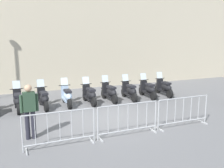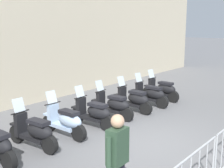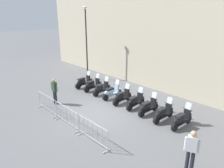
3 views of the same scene
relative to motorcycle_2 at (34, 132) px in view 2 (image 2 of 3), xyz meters
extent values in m
plane|color=slate|center=(2.24, -2.03, -0.45)|extent=(120.00, 120.00, 0.00)
cylinder|color=black|center=(-1.04, -0.57, -0.21)|extent=(0.17, 0.49, 0.48)
cylinder|color=black|center=(-0.08, 0.70, -0.21)|extent=(0.19, 0.49, 0.48)
cylinder|color=black|center=(0.06, -0.54, -0.21)|extent=(0.19, 0.49, 0.48)
cube|color=black|center=(-0.01, 0.08, -0.17)|extent=(0.38, 0.89, 0.10)
ellipsoid|color=black|center=(0.02, -0.20, 0.07)|extent=(0.45, 0.88, 0.40)
cube|color=black|center=(0.02, -0.17, 0.29)|extent=(0.35, 0.63, 0.10)
cube|color=black|center=(-0.06, 0.51, 0.10)|extent=(0.35, 0.18, 0.60)
cylinder|color=black|center=(-0.06, 0.51, 0.43)|extent=(0.56, 0.10, 0.04)
cube|color=silver|center=(-0.06, 0.56, 0.61)|extent=(0.33, 0.18, 0.35)
cube|color=black|center=(-0.08, 0.70, 0.06)|extent=(0.24, 0.34, 0.06)
cylinder|color=black|center=(1.03, 0.78, -0.21)|extent=(0.16, 0.48, 0.48)
cylinder|color=black|center=(1.08, -0.46, -0.21)|extent=(0.16, 0.48, 0.48)
cube|color=#A8C1E0|center=(1.05, 0.16, -0.17)|extent=(0.31, 0.88, 0.10)
ellipsoid|color=#A8C1E0|center=(1.06, -0.12, 0.07)|extent=(0.39, 0.85, 0.40)
cube|color=black|center=(1.06, -0.09, 0.29)|extent=(0.30, 0.61, 0.10)
cube|color=#A8C1E0|center=(1.04, 0.59, 0.10)|extent=(0.34, 0.15, 0.60)
cylinder|color=black|center=(1.04, 0.59, 0.43)|extent=(0.56, 0.06, 0.04)
cube|color=silver|center=(1.04, 0.64, 0.61)|extent=(0.32, 0.15, 0.35)
cube|color=#A8C1E0|center=(1.03, 0.78, 0.06)|extent=(0.21, 0.33, 0.06)
cylinder|color=black|center=(2.07, 0.74, -0.21)|extent=(0.18, 0.49, 0.48)
cylinder|color=black|center=(2.18, -0.50, -0.21)|extent=(0.18, 0.49, 0.48)
cube|color=black|center=(2.12, 0.12, -0.17)|extent=(0.35, 0.89, 0.10)
ellipsoid|color=black|center=(2.15, -0.16, 0.07)|extent=(0.43, 0.87, 0.40)
cube|color=black|center=(2.15, -0.13, 0.29)|extent=(0.33, 0.62, 0.10)
cube|color=black|center=(2.09, 0.55, 0.10)|extent=(0.35, 0.17, 0.60)
cylinder|color=black|center=(2.09, 0.55, 0.43)|extent=(0.56, 0.08, 0.04)
cube|color=silver|center=(2.08, 0.60, 0.61)|extent=(0.33, 0.17, 0.35)
cube|color=black|center=(2.07, 0.74, 0.06)|extent=(0.23, 0.34, 0.06)
cylinder|color=black|center=(3.12, 0.89, -0.21)|extent=(0.19, 0.49, 0.48)
cylinder|color=black|center=(3.25, -0.34, -0.21)|extent=(0.19, 0.49, 0.48)
cube|color=black|center=(3.18, 0.27, -0.17)|extent=(0.37, 0.89, 0.10)
ellipsoid|color=black|center=(3.21, 0.00, 0.07)|extent=(0.45, 0.87, 0.40)
cube|color=black|center=(3.21, 0.03, 0.29)|extent=(0.34, 0.63, 0.10)
cube|color=black|center=(3.14, 0.71, 0.10)|extent=(0.35, 0.18, 0.60)
cylinder|color=black|center=(3.14, 0.71, 0.43)|extent=(0.56, 0.10, 0.04)
cube|color=silver|center=(3.13, 0.75, 0.61)|extent=(0.33, 0.17, 0.35)
cube|color=black|center=(3.12, 0.89, 0.06)|extent=(0.23, 0.34, 0.06)
cylinder|color=black|center=(4.24, 0.86, -0.21)|extent=(0.15, 0.48, 0.48)
cylinder|color=black|center=(4.27, -0.38, -0.21)|extent=(0.15, 0.48, 0.48)
cube|color=black|center=(4.25, 0.24, -0.17)|extent=(0.30, 0.87, 0.10)
ellipsoid|color=black|center=(4.26, -0.04, 0.07)|extent=(0.38, 0.85, 0.40)
cube|color=black|center=(4.26, -0.01, 0.29)|extent=(0.29, 0.61, 0.10)
cube|color=black|center=(4.24, 0.68, 0.10)|extent=(0.34, 0.15, 0.60)
cylinder|color=black|center=(4.24, 0.68, 0.43)|extent=(0.56, 0.05, 0.04)
cube|color=silver|center=(4.24, 0.73, 0.61)|extent=(0.32, 0.15, 0.35)
cube|color=black|center=(4.24, 0.86, 0.06)|extent=(0.21, 0.32, 0.06)
cylinder|color=black|center=(5.30, 0.88, -0.21)|extent=(0.15, 0.48, 0.48)
cylinder|color=black|center=(5.34, -0.36, -0.21)|extent=(0.15, 0.48, 0.48)
cube|color=black|center=(5.32, 0.26, -0.17)|extent=(0.30, 0.88, 0.10)
ellipsoid|color=black|center=(5.33, -0.02, 0.07)|extent=(0.38, 0.85, 0.40)
cube|color=black|center=(5.33, 0.01, 0.29)|extent=(0.30, 0.61, 0.10)
cube|color=black|center=(5.31, 0.69, 0.10)|extent=(0.34, 0.15, 0.60)
cylinder|color=black|center=(5.31, 0.69, 0.43)|extent=(0.56, 0.05, 0.04)
cube|color=silver|center=(5.31, 0.74, 0.61)|extent=(0.32, 0.15, 0.35)
cube|color=black|center=(5.30, 0.88, 0.06)|extent=(0.21, 0.33, 0.06)
cylinder|color=black|center=(6.38, 1.02, -0.21)|extent=(0.14, 0.48, 0.48)
cylinder|color=black|center=(6.38, -0.22, -0.21)|extent=(0.14, 0.48, 0.48)
cube|color=black|center=(6.38, 0.40, -0.17)|extent=(0.29, 0.87, 0.10)
ellipsoid|color=black|center=(6.38, 0.12, 0.07)|extent=(0.37, 0.84, 0.40)
cube|color=black|center=(6.38, 0.15, 0.29)|extent=(0.28, 0.60, 0.10)
cube|color=black|center=(6.38, 0.83, 0.10)|extent=(0.34, 0.14, 0.60)
cylinder|color=black|center=(6.38, 0.83, 0.43)|extent=(0.56, 0.04, 0.04)
cube|color=silver|center=(6.38, 0.88, 0.61)|extent=(0.32, 0.14, 0.35)
cube|color=black|center=(6.38, 1.02, 0.06)|extent=(0.20, 0.32, 0.06)
cylinder|color=#B2B5B7|center=(1.20, -4.14, 0.07)|extent=(0.04, 0.04, 1.05)
cylinder|color=#B2B5B7|center=(0.17, -4.20, 0.60)|extent=(2.05, 0.14, 0.04)
cylinder|color=#B2B5B7|center=(0.86, -4.16, 0.16)|extent=(0.02, 0.02, 0.87)
cylinder|color=#B2B5B7|center=(1.32, -4.14, 0.07)|extent=(0.04, 0.04, 1.05)
cylinder|color=#B2B5B7|center=(1.66, -4.12, 0.16)|extent=(0.02, 0.02, 0.87)
cube|color=#2D4733|center=(-0.62, -3.31, 0.75)|extent=(0.38, 0.26, 0.60)
sphere|color=tan|center=(-0.62, -3.31, 1.17)|extent=(0.22, 0.22, 0.22)
cylinder|color=#2D4733|center=(-0.39, -3.29, 0.70)|extent=(0.09, 0.09, 0.55)
cylinder|color=#2D4733|center=(-0.85, -3.33, 0.70)|extent=(0.09, 0.09, 0.55)
camera|label=1|loc=(-0.62, -10.92, 2.66)|focal=38.95mm
camera|label=2|loc=(-4.03, -6.26, 2.66)|focal=48.22mm
camera|label=3|loc=(11.49, -8.75, 5.32)|focal=33.95mm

